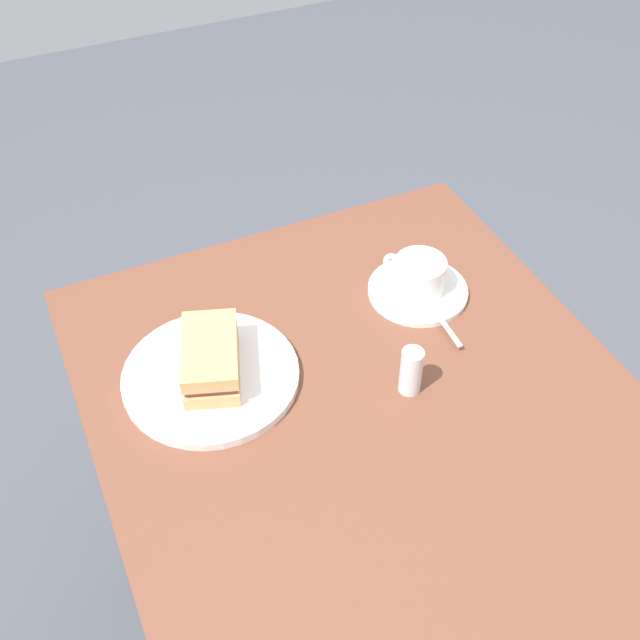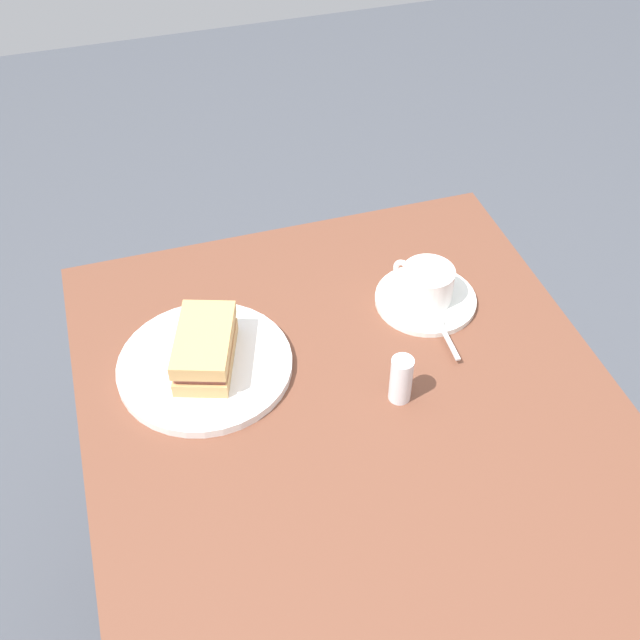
% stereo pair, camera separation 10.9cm
% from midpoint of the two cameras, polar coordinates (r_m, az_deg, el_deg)
% --- Properties ---
extents(dining_table, '(1.09, 0.76, 0.73)m').
position_cam_midpoint_polar(dining_table, '(1.16, 3.12, -13.67)').
color(dining_table, brown).
rests_on(dining_table, ground_plane).
extents(sandwich_plate, '(0.26, 0.26, 0.01)m').
position_cam_midpoint_polar(sandwich_plate, '(1.17, -10.58, -4.14)').
color(sandwich_plate, white).
rests_on(sandwich_plate, dining_table).
extents(sandwich_front, '(0.16, 0.12, 0.06)m').
position_cam_midpoint_polar(sandwich_front, '(1.14, -10.65, -2.87)').
color(sandwich_front, tan).
rests_on(sandwich_front, sandwich_plate).
extents(coffee_saucer, '(0.16, 0.16, 0.01)m').
position_cam_midpoint_polar(coffee_saucer, '(1.29, 4.70, 2.02)').
color(coffee_saucer, white).
rests_on(coffee_saucer, dining_table).
extents(coffee_cup, '(0.10, 0.08, 0.06)m').
position_cam_midpoint_polar(coffee_cup, '(1.26, 4.73, 3.23)').
color(coffee_cup, white).
rests_on(coffee_cup, coffee_saucer).
extents(spoon, '(0.10, 0.02, 0.01)m').
position_cam_midpoint_polar(spoon, '(1.23, 6.21, 0.04)').
color(spoon, silver).
rests_on(spoon, coffee_saucer).
extents(salt_shaker, '(0.03, 0.03, 0.08)m').
position_cam_midpoint_polar(salt_shaker, '(1.12, 3.84, -3.84)').
color(salt_shaker, silver).
rests_on(salt_shaker, dining_table).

